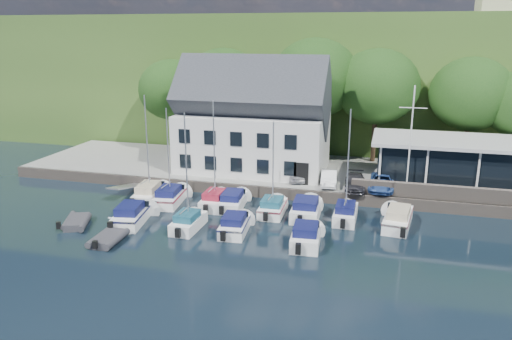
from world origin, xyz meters
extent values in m
plane|color=black|center=(0.00, 0.00, 0.00)|extent=(180.00, 180.00, 0.00)
cube|color=gray|center=(0.00, 17.50, 0.50)|extent=(60.00, 13.00, 1.00)
cube|color=#675D53|center=(0.00, 11.00, 0.50)|extent=(60.00, 0.30, 1.00)
cube|color=#2E4F1D|center=(0.00, 62.00, 8.00)|extent=(160.00, 75.00, 16.00)
cube|color=#5F7239|center=(8.00, 70.00, 16.15)|extent=(50.00, 30.00, 0.30)
cube|color=#675D53|center=(12.00, 11.40, 1.60)|extent=(18.00, 0.50, 1.20)
imported|color=silver|center=(-2.26, 13.75, 1.62)|extent=(2.53, 3.90, 1.23)
imported|color=white|center=(0.90, 13.05, 1.64)|extent=(1.69, 3.97, 1.27)
imported|color=#28282D|center=(3.22, 12.47, 1.60)|extent=(1.95, 4.26, 1.21)
imported|color=#2F4F90|center=(5.48, 12.88, 1.71)|extent=(1.81, 4.20, 1.41)
camera|label=1|loc=(5.62, -29.45, 14.23)|focal=35.00mm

